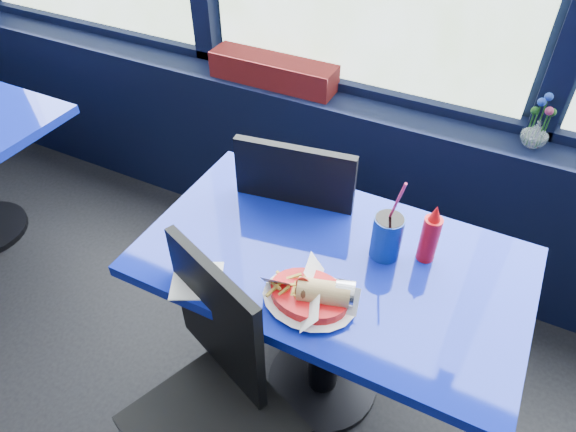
% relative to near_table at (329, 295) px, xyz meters
% --- Properties ---
extents(window_sill, '(5.00, 0.26, 0.80)m').
position_rel_near_table_xyz_m(window_sill, '(-0.30, 0.87, -0.17)').
color(window_sill, black).
rests_on(window_sill, ground).
extents(near_table, '(1.20, 0.70, 0.75)m').
position_rel_near_table_xyz_m(near_table, '(0.00, 0.00, 0.00)').
color(near_table, black).
rests_on(near_table, ground).
extents(chair_near_front, '(0.55, 0.55, 0.93)m').
position_rel_near_table_xyz_m(chair_near_front, '(-0.17, -0.45, -0.03)').
color(chair_near_front, black).
rests_on(chair_near_front, ground).
extents(chair_near_back, '(0.51, 0.51, 0.98)m').
position_rel_near_table_xyz_m(chair_near_back, '(-0.21, 0.32, -0.01)').
color(chair_near_back, black).
rests_on(chair_near_back, ground).
extents(planter_box, '(0.59, 0.15, 0.12)m').
position_rel_near_table_xyz_m(planter_box, '(-0.66, 0.85, 0.29)').
color(planter_box, maroon).
rests_on(planter_box, window_sill).
extents(flower_vase, '(0.13, 0.13, 0.22)m').
position_rel_near_table_xyz_m(flower_vase, '(0.47, 0.85, 0.30)').
color(flower_vase, silver).
rests_on(flower_vase, window_sill).
extents(food_basket, '(0.26, 0.26, 0.09)m').
position_rel_near_table_xyz_m(food_basket, '(0.01, -0.19, 0.21)').
color(food_basket, red).
rests_on(food_basket, near_table).
extents(ketchup_bottle, '(0.06, 0.06, 0.21)m').
position_rel_near_table_xyz_m(ketchup_bottle, '(0.26, 0.13, 0.28)').
color(ketchup_bottle, red).
rests_on(ketchup_bottle, near_table).
extents(soda_cup, '(0.09, 0.09, 0.32)m').
position_rel_near_table_xyz_m(soda_cup, '(0.14, 0.09, 0.26)').
color(soda_cup, navy).
rests_on(soda_cup, near_table).
extents(napkin, '(0.20, 0.20, 0.00)m').
position_rel_near_table_xyz_m(napkin, '(-0.32, -0.27, 0.18)').
color(napkin, white).
rests_on(napkin, near_table).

